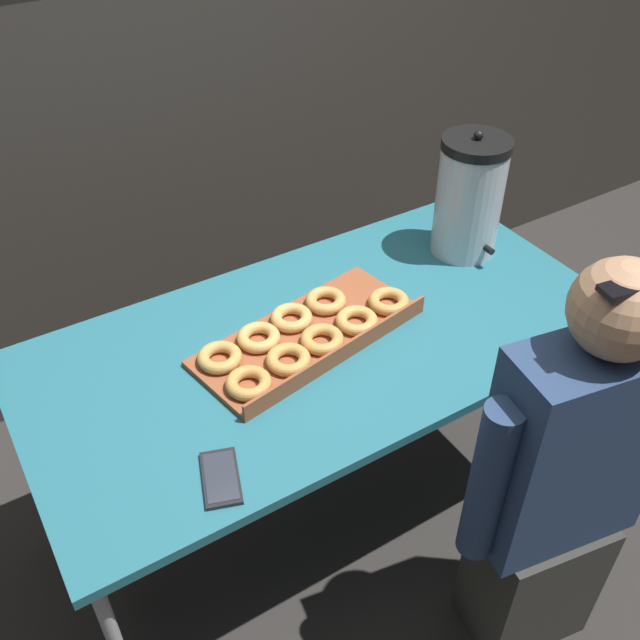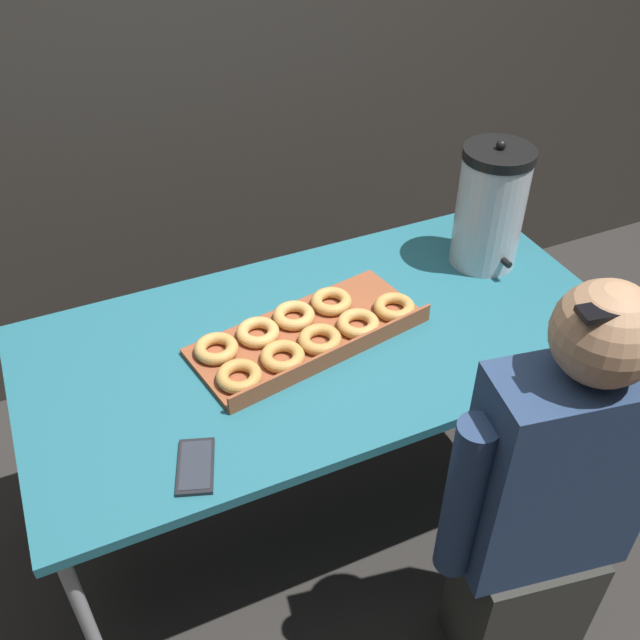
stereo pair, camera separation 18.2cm
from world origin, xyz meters
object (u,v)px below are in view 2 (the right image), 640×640
at_px(donut_box, 305,334).
at_px(person_seated, 546,512).
at_px(cell_phone, 196,466).
at_px(coffee_urn, 490,207).

xyz_separation_m(donut_box, person_seated, (0.34, -0.61, -0.18)).
distance_m(donut_box, person_seated, 0.72).
bearing_deg(cell_phone, donut_box, 56.30).
bearing_deg(donut_box, coffee_urn, 0.27).
distance_m(donut_box, coffee_urn, 0.66).
distance_m(coffee_urn, cell_phone, 1.10).
height_order(coffee_urn, cell_phone, coffee_urn).
height_order(donut_box, cell_phone, donut_box).
distance_m(donut_box, cell_phone, 0.48).
bearing_deg(coffee_urn, donut_box, -169.17).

